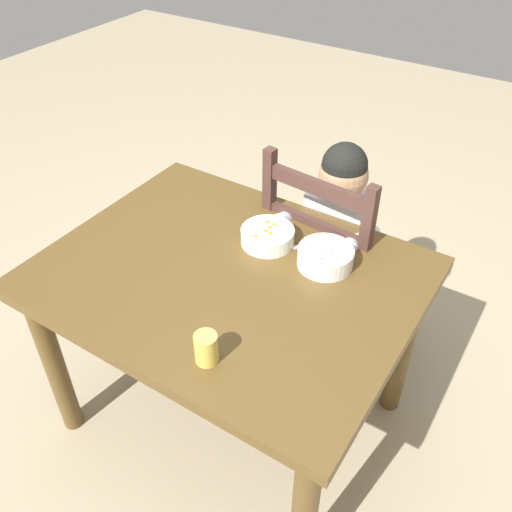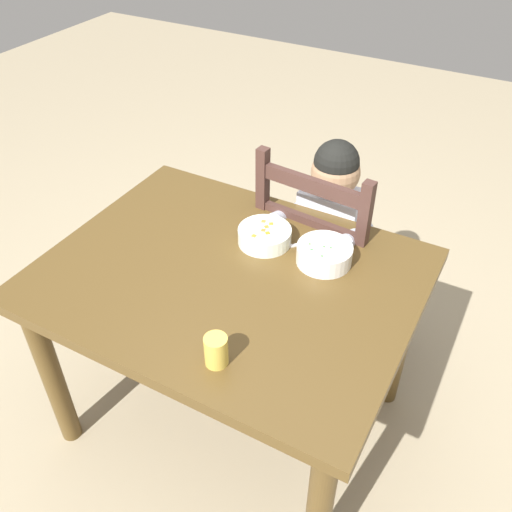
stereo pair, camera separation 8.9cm
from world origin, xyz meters
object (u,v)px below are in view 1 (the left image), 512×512
Objects in this scene: dining_table at (229,298)px; spoon at (283,249)px; child_figure at (334,229)px; bowl_of_peas at (325,257)px; drinking_cup at (206,348)px; dining_chair at (330,265)px; bowl_of_carrots at (268,236)px.

dining_table is 0.23m from spoon.
dining_table is 1.18× the size of child_figure.
child_figure reaches higher than bowl_of_peas.
bowl_of_peas is at bearing 81.13° from drinking_cup.
dining_chair is (0.12, 0.48, -0.15)m from dining_table.
bowl_of_carrots is 1.52× the size of spoon.
child_figure is 0.80m from drinking_cup.
dining_chair is at bearing 71.67° from bowl_of_carrots.
dining_chair is at bearing 83.03° from spoon.
spoon is at bearing -177.85° from bowl_of_peas.
dining_chair is 5.46× the size of bowl_of_carrots.
dining_chair reaches higher than drinking_cup.
spoon is 0.50m from drinking_cup.
bowl_of_peas is 1.51× the size of spoon.
bowl_of_carrots reaches higher than dining_table.
bowl_of_carrots is (-0.10, -0.29, 0.11)m from child_figure.
drinking_cup is (0.07, -0.49, 0.04)m from spoon.
spoon is at bearing 64.76° from dining_table.
spoon is (-0.04, -0.30, 0.09)m from child_figure.
dining_chair reaches higher than spoon.
dining_table is 0.23m from bowl_of_carrots.
child_figure reaches higher than dining_table.
child_figure is 8.40× the size of spoon.
child_figure is 5.53× the size of bowl_of_carrots.
bowl_of_peas is at bearing -70.06° from dining_chair.
child_figure is 5.55× the size of bowl_of_peas.
child_figure is 0.33m from bowl_of_carrots.
drinking_cup is at bearing -87.83° from dining_chair.
spoon is at bearing 97.77° from drinking_cup.
bowl_of_carrots is 0.07m from spoon.
drinking_cup is (0.15, -0.31, 0.15)m from dining_table.
dining_table is at bearing 116.03° from drinking_cup.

